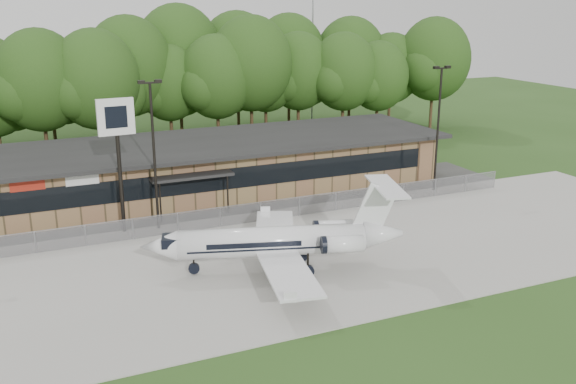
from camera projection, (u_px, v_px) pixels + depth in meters
name	position (u px, v px, depth m)	size (l,w,h in m)	color
ground	(334.00, 319.00, 31.76)	(160.00, 160.00, 0.00)	#2A491A
apron	(272.00, 261.00, 38.76)	(64.00, 18.00, 0.08)	#9E9B93
parking_lot	(215.00, 207.00, 48.84)	(50.00, 9.00, 0.06)	#383835
terminal	(197.00, 167.00, 52.12)	(41.00, 11.65, 4.30)	olive
fence	(234.00, 215.00, 44.68)	(46.00, 0.04, 1.52)	gray
treeline	(147.00, 77.00, 66.42)	(72.00, 12.00, 15.00)	#1A3C13
radio_mast	(313.00, 23.00, 78.75)	(0.20, 0.20, 25.00)	gray
light_pole_mid	(154.00, 144.00, 42.57)	(1.55, 0.30, 10.23)	black
light_pole_right	(438.00, 119.00, 51.47)	(1.55, 0.30, 10.23)	black
business_jet	(281.00, 242.00, 36.85)	(15.13, 13.57, 5.14)	silver
pole_sign	(117.00, 131.00, 41.66)	(2.41, 0.42, 9.14)	black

